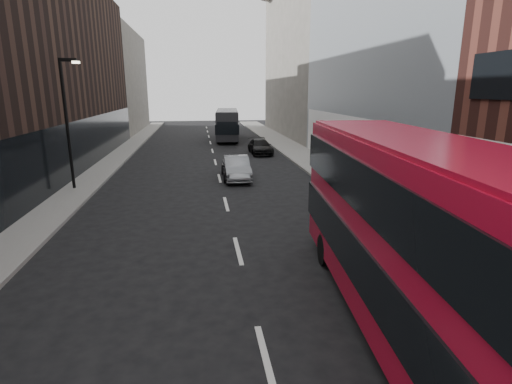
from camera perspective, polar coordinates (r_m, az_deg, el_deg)
name	(u,v)px	position (r m, az deg, el deg)	size (l,w,h in m)	color
sidewalk_right	(311,161)	(31.85, 7.90, 4.40)	(3.00, 80.00, 0.15)	slate
sidewalk_left	(107,166)	(31.36, -20.54, 3.47)	(2.00, 80.00, 0.15)	slate
building_modern_block	(393,20)	(29.39, 19.01, 22.22)	(5.03, 22.00, 20.00)	#959B9E
building_victorian	(302,54)	(50.89, 6.55, 18.97)	(6.50, 24.00, 21.00)	#615D55
building_left_mid	(67,71)	(36.63, -25.42, 15.37)	(5.00, 24.00, 14.00)	black
building_left_far	(119,82)	(58.05, -19.00, 14.61)	(5.00, 20.00, 13.00)	#615D55
street_lamp	(68,115)	(24.20, -25.33, 9.85)	(1.06, 0.22, 7.00)	black
red_bus	(411,227)	(9.74, 21.32, -4.70)	(3.63, 11.35, 4.52)	#AC0A24
grey_bus	(227,124)	(45.80, -4.12, 9.68)	(3.24, 10.48, 3.34)	black
car_a	(235,167)	(25.69, -3.03, 3.57)	(1.67, 4.16, 1.42)	black
car_b	(237,168)	(25.35, -2.79, 3.46)	(1.54, 4.41, 1.45)	gray
car_c	(260,147)	(35.54, 0.61, 6.49)	(1.79, 4.41, 1.28)	black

